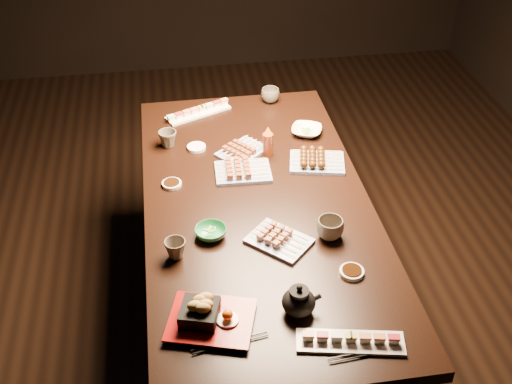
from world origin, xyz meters
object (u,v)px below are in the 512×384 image
tempura_tray (211,313)px  dining_table (258,272)px  yakitori_plate_right (279,237)px  edamame_bowl_green (211,232)px  condiment_bottle (268,141)px  teapot (299,299)px  sushi_platter_near (351,339)px  yakitori_plate_left (242,148)px  teacup_far_left (168,139)px  teacup_far_right (270,95)px  teacup_near_left (175,249)px  teacup_mid_right (330,229)px  yakitori_plate_center (243,168)px  sushi_platter_far (198,110)px  edamame_bowl_cream (307,131)px

tempura_tray → dining_table: bearing=84.1°
yakitori_plate_right → edamame_bowl_green: (-0.25, 0.07, -0.01)m
edamame_bowl_green → condiment_bottle: 0.60m
tempura_tray → teapot: teapot is taller
sushi_platter_near → condiment_bottle: condiment_bottle is taller
yakitori_plate_left → teacup_far_left: size_ratio=2.54×
teacup_far_right → teacup_near_left: bearing=-116.2°
teacup_near_left → teacup_mid_right: (0.57, 0.02, 0.00)m
dining_table → yakitori_plate_left: (-0.01, 0.37, 0.40)m
yakitori_plate_center → teacup_near_left: bearing=-120.5°
teacup_far_left → sushi_platter_far: bearing=59.8°
sushi_platter_near → sushi_platter_far: (-0.35, 1.50, -0.00)m
dining_table → edamame_bowl_cream: (0.31, 0.49, 0.39)m
teacup_far_left → edamame_bowl_green: bearing=-78.9°
yakitori_plate_left → teacup_far_right: 0.49m
sushi_platter_far → teacup_far_left: teacup_far_left is taller
yakitori_plate_left → edamame_bowl_cream: size_ratio=1.51×
sushi_platter_far → sushi_platter_near: bearing=78.8°
sushi_platter_near → edamame_bowl_cream: size_ratio=2.43×
dining_table → edamame_bowl_green: (-0.21, -0.17, 0.39)m
sushi_platter_far → edamame_bowl_green: bearing=64.0°
dining_table → yakitori_plate_right: (0.04, -0.25, 0.40)m
yakitori_plate_center → teacup_mid_right: teacup_mid_right is taller
edamame_bowl_green → teacup_near_left: bearing=-145.4°
edamame_bowl_green → teacup_mid_right: bearing=-9.5°
dining_table → teacup_far_right: 0.94m
tempura_tray → teacup_far_left: (-0.09, 1.08, -0.01)m
teacup_near_left → edamame_bowl_green: bearing=34.6°
yakitori_plate_center → yakitori_plate_left: bearing=85.8°
teacup_mid_right → tempura_tray: bearing=-143.4°
teacup_far_right → teapot: teapot is taller
dining_table → teacup_far_left: 0.72m
tempura_tray → yakitori_plate_left: bearing=92.9°
edamame_bowl_cream → teacup_far_right: size_ratio=1.53×
teacup_near_left → teapot: teapot is taller
dining_table → tempura_tray: size_ratio=6.67×
sushi_platter_near → tempura_tray: tempura_tray is taller
tempura_tray → teapot: (0.29, 0.01, 0.01)m
yakitori_plate_center → condiment_bottle: bearing=47.4°
teacup_mid_right → edamame_bowl_cream: bearing=84.1°
sushi_platter_far → edamame_bowl_cream: sushi_platter_far is taller
yakitori_plate_right → condiment_bottle: size_ratio=1.55×
tempura_tray → teacup_mid_right: tempura_tray is taller
yakitori_plate_right → yakitori_plate_center: bearing=142.9°
dining_table → edamame_bowl_cream: size_ratio=13.08×
sushi_platter_near → edamame_bowl_cream: sushi_platter_near is taller
edamame_bowl_green → teacup_mid_right: 0.44m
yakitori_plate_left → teapot: teapot is taller
dining_table → yakitori_plate_center: bearing=105.5°
sushi_platter_near → teacup_far_left: teacup_far_left is taller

